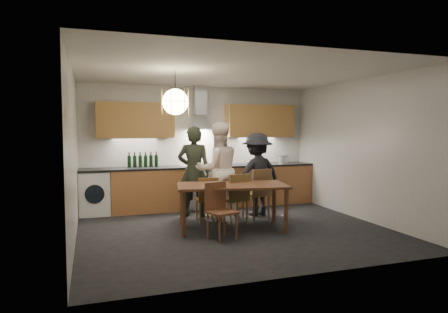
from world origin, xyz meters
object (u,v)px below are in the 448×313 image
object	(u,v)px
person_right	(257,174)
stock_pot	(283,160)
mixing_bowl	(253,163)
chair_front	(219,206)
person_mid	(218,170)
wine_bottles	(143,160)
dining_table	(232,190)
person_left	(194,172)
chair_back_left	(207,196)

from	to	relation	value
person_right	stock_pot	world-z (taller)	person_right
person_right	mixing_bowl	distance (m)	1.09
chair_front	person_mid	world-z (taller)	person_mid
chair_front	person_mid	bearing A→B (deg)	55.61
mixing_bowl	wine_bottles	bearing A→B (deg)	176.96
dining_table	wine_bottles	xyz separation A→B (m)	(-1.20, 2.06, 0.38)
mixing_bowl	person_left	bearing A→B (deg)	-153.61
stock_pot	dining_table	bearing A→B (deg)	-134.23
dining_table	person_right	distance (m)	1.25
chair_back_left	mixing_bowl	distance (m)	1.97
chair_front	mixing_bowl	xyz separation A→B (m)	(1.56, 2.36, 0.44)
dining_table	person_mid	size ratio (longest dim) A/B	1.07
person_right	dining_table	bearing A→B (deg)	38.13
stock_pot	wine_bottles	distance (m)	3.16
person_mid	stock_pot	size ratio (longest dim) A/B	8.07
dining_table	person_left	world-z (taller)	person_left
chair_front	stock_pot	size ratio (longest dim) A/B	3.84
dining_table	person_right	xyz separation A→B (m)	(0.84, 0.91, 0.13)
dining_table	person_mid	world-z (taller)	person_mid
chair_back_left	person_left	size ratio (longest dim) A/B	0.47
person_right	person_left	bearing A→B (deg)	-21.40
chair_back_left	mixing_bowl	size ratio (longest dim) A/B	2.98
dining_table	stock_pot	bearing A→B (deg)	56.42
chair_back_left	person_mid	world-z (taller)	person_mid
person_mid	person_right	size ratio (longest dim) A/B	1.13
chair_front	mixing_bowl	size ratio (longest dim) A/B	3.15
mixing_bowl	stock_pot	size ratio (longest dim) A/B	1.22
chair_back_left	stock_pot	world-z (taller)	stock_pot
person_right	chair_back_left	bearing A→B (deg)	3.95
wine_bottles	mixing_bowl	bearing A→B (deg)	-3.04
mixing_bowl	person_mid	bearing A→B (deg)	-140.06
dining_table	chair_front	size ratio (longest dim) A/B	2.26
person_left	chair_front	bearing A→B (deg)	112.31
chair_back_left	person_mid	size ratio (longest dim) A/B	0.45
chair_front	wine_bottles	xyz separation A→B (m)	(-0.83, 2.49, 0.56)
chair_back_left	chair_front	xyz separation A→B (m)	(-0.13, -1.09, 0.03)
chair_back_left	person_right	size ratio (longest dim) A/B	0.51
stock_pot	person_right	bearing A→B (deg)	-135.35
chair_front	person_right	size ratio (longest dim) A/B	0.54
person_mid	wine_bottles	world-z (taller)	person_mid
dining_table	person_mid	bearing A→B (deg)	96.14
person_left	stock_pot	distance (m)	2.46
person_right	stock_pot	distance (m)	1.58
dining_table	mixing_bowl	size ratio (longest dim) A/B	7.11
chair_front	person_right	xyz separation A→B (m)	(1.21, 1.34, 0.31)
dining_table	wine_bottles	world-z (taller)	wine_bottles
chair_front	person_left	bearing A→B (deg)	72.40
chair_back_left	person_right	distance (m)	1.16
chair_front	wine_bottles	bearing A→B (deg)	91.46
chair_front	person_left	xyz separation A→B (m)	(0.02, 1.60, 0.38)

